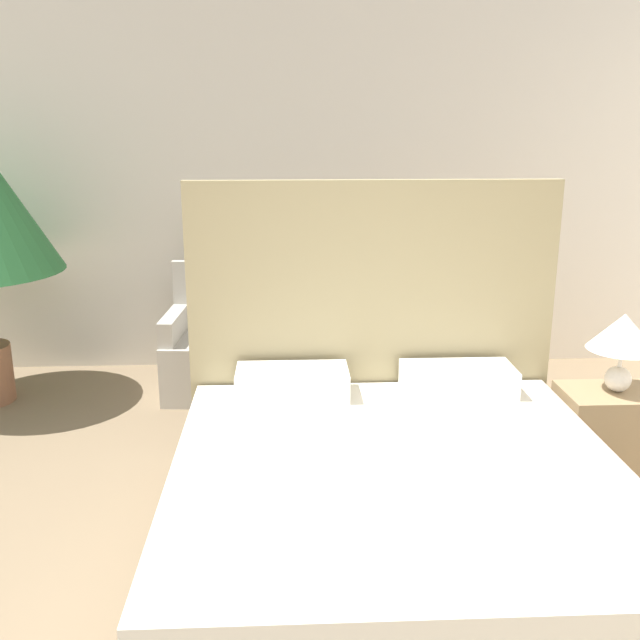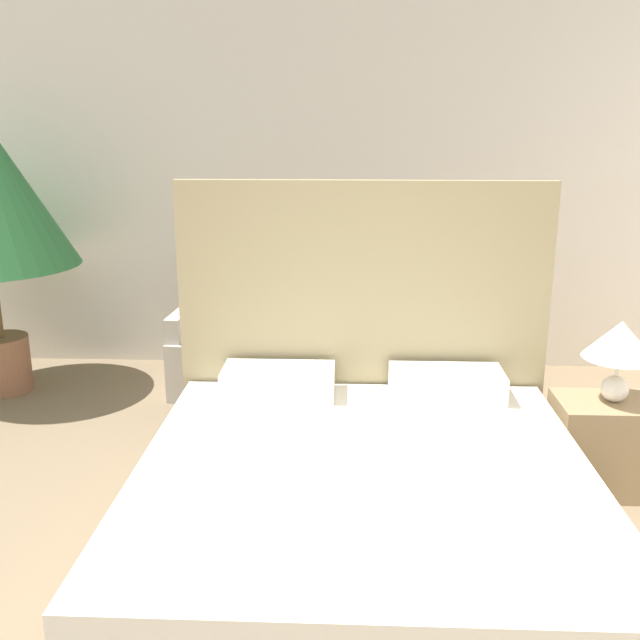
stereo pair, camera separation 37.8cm
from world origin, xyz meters
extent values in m
cube|color=silver|center=(0.00, 3.88, 1.45)|extent=(10.00, 0.06, 2.90)
cube|color=brown|center=(0.33, 1.19, 0.11)|extent=(1.87, 1.90, 0.22)
cube|color=silver|center=(0.33, 1.19, 0.35)|extent=(1.83, 1.87, 0.25)
cube|color=tan|center=(0.33, 2.17, 0.77)|extent=(1.91, 0.06, 1.53)
cube|color=white|center=(-0.09, 1.96, 0.55)|extent=(0.56, 0.28, 0.14)
cube|color=white|center=(0.75, 1.96, 0.55)|extent=(0.56, 0.28, 0.14)
cube|color=#B7B2A8|center=(-0.61, 3.24, 0.20)|extent=(0.68, 0.65, 0.40)
cube|color=#B7B2A8|center=(-0.59, 3.52, 0.64)|extent=(0.64, 0.10, 0.47)
cube|color=#B7B2A8|center=(-0.88, 3.26, 0.48)|extent=(0.14, 0.55, 0.17)
cube|color=#B7B2A8|center=(-0.34, 3.22, 0.48)|extent=(0.14, 0.55, 0.17)
cube|color=#B7B2A8|center=(0.29, 3.24, 0.20)|extent=(0.68, 0.65, 0.40)
cube|color=#B7B2A8|center=(0.27, 3.52, 0.64)|extent=(0.64, 0.10, 0.47)
cube|color=#B7B2A8|center=(0.02, 3.23, 0.48)|extent=(0.13, 0.55, 0.17)
cube|color=#B7B2A8|center=(0.56, 3.26, 0.48)|extent=(0.13, 0.55, 0.17)
cylinder|color=brown|center=(-2.13, 3.16, 0.19)|extent=(0.36, 0.36, 0.39)
cube|color=#937A56|center=(1.55, 1.94, 0.24)|extent=(0.50, 0.37, 0.47)
sphere|color=white|center=(1.57, 1.94, 0.54)|extent=(0.13, 0.13, 0.13)
cylinder|color=white|center=(1.57, 1.94, 0.65)|extent=(0.02, 0.02, 0.09)
cone|color=silver|center=(1.57, 1.94, 0.79)|extent=(0.35, 0.35, 0.19)
cylinder|color=#B7AD93|center=(-0.16, 3.22, 0.22)|extent=(0.34, 0.34, 0.44)
camera|label=1|loc=(-0.11, -1.40, 1.80)|focal=40.00mm
camera|label=2|loc=(0.26, -1.41, 1.80)|focal=40.00mm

